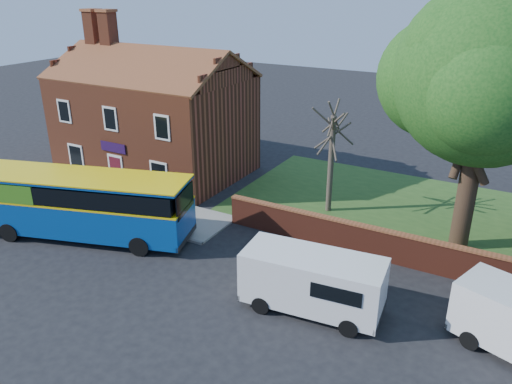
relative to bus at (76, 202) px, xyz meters
The scene contains 10 objects.
ground 4.90m from the bus, 22.72° to the right, with size 120.00×120.00×0.00m, color black.
pavement 5.25m from the bus, 125.34° to the left, with size 18.00×3.50×0.12m, color gray.
kerb 4.07m from the bus, 141.53° to the left, with size 18.00×0.15×0.14m, color slate.
grass_strip 20.61m from the bus, 33.28° to the left, with size 26.00×12.00×0.04m, color #426B28.
shop_building 10.28m from the bus, 106.37° to the left, with size 12.30×8.13×10.50m.
boundary_wall 17.98m from the bus, 17.05° to the left, with size 22.00×0.38×1.60m.
bus is the anchor object (origin of this frame).
van_near 13.13m from the bus, ahead, with size 5.75×2.75×2.44m.
large_tree 20.54m from the bus, 26.20° to the left, with size 10.35×8.19×12.63m.
bare_tree 13.78m from the bus, 42.22° to the left, with size 2.31×2.75×6.15m.
Camera 1 is at (15.22, -14.03, 12.21)m, focal length 35.00 mm.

